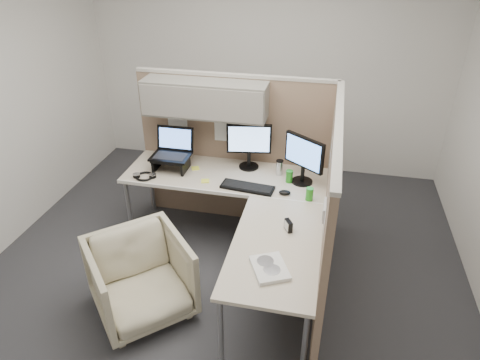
% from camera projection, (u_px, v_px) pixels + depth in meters
% --- Properties ---
extents(ground, '(4.50, 4.50, 0.00)m').
position_uv_depth(ground, '(224.00, 268.00, 4.10)').
color(ground, '#2C2C30').
rests_on(ground, ground).
extents(partition_back, '(2.00, 0.36, 1.63)m').
position_uv_depth(partition_back, '(222.00, 127.00, 4.29)').
color(partition_back, '#896E5A').
rests_on(partition_back, ground).
extents(partition_right, '(0.07, 2.03, 1.63)m').
position_uv_depth(partition_right, '(328.00, 213.00, 3.47)').
color(partition_right, '#896E5A').
rests_on(partition_right, ground).
extents(desk, '(2.00, 1.98, 0.73)m').
position_uv_depth(desk, '(240.00, 203.00, 3.84)').
color(desk, beige).
rests_on(desk, ground).
extents(office_chair, '(1.01, 1.01, 0.76)m').
position_uv_depth(office_chair, '(140.00, 275.00, 3.47)').
color(office_chair, beige).
rests_on(office_chair, ground).
extents(monitor_left, '(0.44, 0.20, 0.47)m').
position_uv_depth(monitor_left, '(249.00, 143.00, 4.20)').
color(monitor_left, black).
rests_on(monitor_left, desk).
extents(monitor_right, '(0.38, 0.29, 0.47)m').
position_uv_depth(monitor_right, '(304.00, 156.00, 3.94)').
color(monitor_right, black).
rests_on(monitor_right, desk).
extents(laptop_station, '(0.38, 0.33, 0.40)m').
position_uv_depth(laptop_station, '(172.00, 154.00, 4.25)').
color(laptop_station, black).
rests_on(laptop_station, desk).
extents(keyboard, '(0.51, 0.22, 0.02)m').
position_uv_depth(keyboard, '(247.00, 187.00, 3.97)').
color(keyboard, black).
rests_on(keyboard, desk).
extents(mouse, '(0.11, 0.08, 0.04)m').
position_uv_depth(mouse, '(285.00, 193.00, 3.87)').
color(mouse, black).
rests_on(mouse, desk).
extents(travel_mug, '(0.07, 0.07, 0.15)m').
position_uv_depth(travel_mug, '(280.00, 167.00, 4.17)').
color(travel_mug, silver).
rests_on(travel_mug, desk).
extents(soda_can_green, '(0.07, 0.07, 0.12)m').
position_uv_depth(soda_can_green, '(309.00, 194.00, 3.77)').
color(soda_can_green, '#268C1E').
rests_on(soda_can_green, desk).
extents(soda_can_silver, '(0.07, 0.07, 0.12)m').
position_uv_depth(soda_can_silver, '(289.00, 176.00, 4.05)').
color(soda_can_silver, '#268C1E').
rests_on(soda_can_silver, desk).
extents(sticky_note_c, '(0.10, 0.10, 0.01)m').
position_uv_depth(sticky_note_c, '(195.00, 168.00, 4.31)').
color(sticky_note_c, '#E3E93D').
rests_on(sticky_note_c, desk).
extents(sticky_note_a, '(0.09, 0.09, 0.01)m').
position_uv_depth(sticky_note_a, '(205.00, 181.00, 4.08)').
color(sticky_note_a, '#E3E93D').
rests_on(sticky_note_a, desk).
extents(headphones, '(0.22, 0.21, 0.03)m').
position_uv_depth(headphones, '(145.00, 176.00, 4.15)').
color(headphones, black).
rests_on(headphones, desk).
extents(paper_stack, '(0.33, 0.36, 0.03)m').
position_uv_depth(paper_stack, '(270.00, 268.00, 3.00)').
color(paper_stack, white).
rests_on(paper_stack, desk).
extents(desk_clock, '(0.08, 0.10, 0.09)m').
position_uv_depth(desk_clock, '(288.00, 226.00, 3.38)').
color(desk_clock, black).
rests_on(desk_clock, desk).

